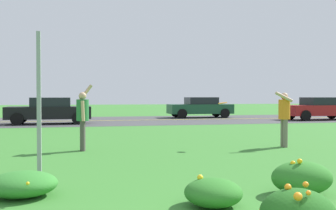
% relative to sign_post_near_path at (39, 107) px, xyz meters
% --- Properties ---
extents(ground_plane, '(120.00, 120.00, 0.00)m').
position_rel_sign_post_near_path_xyz_m(ground_plane, '(2.59, 6.33, -1.33)').
color(ground_plane, '#387A2D').
extents(highway_strip, '(120.00, 9.65, 0.01)m').
position_rel_sign_post_near_path_xyz_m(highway_strip, '(2.59, 17.68, -1.32)').
color(highway_strip, '#424244').
rests_on(highway_strip, ground).
extents(highway_center_stripe, '(120.00, 0.16, 0.00)m').
position_rel_sign_post_near_path_xyz_m(highway_center_stripe, '(2.59, 17.68, -1.32)').
color(highway_center_stripe, yellow).
rests_on(highway_center_stripe, ground).
extents(daylily_clump_front_left, '(0.96, 0.77, 0.58)m').
position_rel_sign_post_near_path_xyz_m(daylily_clump_front_left, '(4.03, -1.84, -1.07)').
color(daylily_clump_front_left, '#2D7526').
rests_on(daylily_clump_front_left, ground).
extents(daylily_clump_near_camera, '(1.04, 0.97, 0.38)m').
position_rel_sign_post_near_path_xyz_m(daylily_clump_near_camera, '(-0.16, -1.02, -1.14)').
color(daylily_clump_near_camera, '#337F2D').
rests_on(daylily_clump_near_camera, ground).
extents(daylily_clump_front_center, '(0.80, 0.83, 0.42)m').
position_rel_sign_post_near_path_xyz_m(daylily_clump_front_center, '(2.47, -2.18, -1.14)').
color(daylily_clump_front_center, '#2D7526').
rests_on(daylily_clump_front_center, ground).
extents(sign_post_near_path, '(0.07, 0.10, 2.66)m').
position_rel_sign_post_near_path_xyz_m(sign_post_near_path, '(0.00, 0.00, 0.00)').
color(sign_post_near_path, '#93969B').
rests_on(sign_post_near_path, ground).
extents(person_thrower_green_shirt, '(0.46, 0.50, 1.86)m').
position_rel_sign_post_near_path_xyz_m(person_thrower_green_shirt, '(0.83, 3.98, -0.34)').
color(person_thrower_green_shirt, '#287038').
rests_on(person_thrower_green_shirt, ground).
extents(person_catcher_orange_shirt, '(0.56, 0.50, 1.66)m').
position_rel_sign_post_near_path_xyz_m(person_catcher_orange_shirt, '(6.71, 3.47, -0.35)').
color(person_catcher_orange_shirt, orange).
rests_on(person_catcher_orange_shirt, ground).
extents(frisbee_orange, '(0.26, 0.26, 0.06)m').
position_rel_sign_post_near_path_xyz_m(frisbee_orange, '(4.82, 3.64, -0.01)').
color(frisbee_orange, orange).
extents(car_red_leftmost, '(4.50, 2.00, 1.45)m').
position_rel_sign_post_near_path_xyz_m(car_red_leftmost, '(16.02, 15.51, -0.59)').
color(car_red_leftmost, maroon).
rests_on(car_red_leftmost, ground).
extents(car_dark_green_center_left, '(4.50, 2.00, 1.45)m').
position_rel_sign_post_near_path_xyz_m(car_dark_green_center_left, '(9.33, 19.86, -0.59)').
color(car_dark_green_center_left, '#194C2D').
rests_on(car_dark_green_center_left, ground).
extents(car_black_center_right, '(4.50, 2.00, 1.45)m').
position_rel_sign_post_near_path_xyz_m(car_black_center_right, '(-0.76, 15.51, -0.59)').
color(car_black_center_right, black).
rests_on(car_black_center_right, ground).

